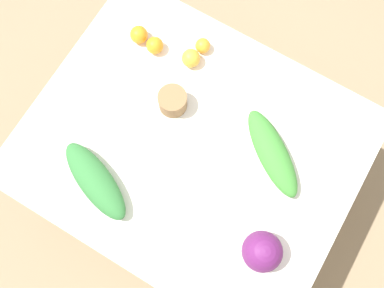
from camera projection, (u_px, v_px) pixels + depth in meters
ground_plane at (192, 178)px, 2.46m from camera, size 8.00×8.00×0.00m
dining_table at (192, 151)px, 1.81m from camera, size 1.32×1.08×0.76m
cabbage_purple at (262, 251)px, 1.54m from camera, size 0.15×0.15×0.15m
paper_bag at (173, 101)px, 1.72m from camera, size 0.12×0.12×0.09m
greens_bunch_beet_tops at (95, 181)px, 1.64m from camera, size 0.39×0.25×0.09m
greens_bunch_kale at (272, 153)px, 1.67m from camera, size 0.37×0.32×0.09m
orange_0 at (155, 45)px, 1.79m from camera, size 0.07×0.07×0.07m
orange_1 at (139, 35)px, 1.80m from camera, size 0.08×0.08×0.08m
orange_2 at (191, 58)px, 1.78m from camera, size 0.08×0.08×0.08m
orange_3 at (203, 46)px, 1.80m from camera, size 0.06×0.06×0.06m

